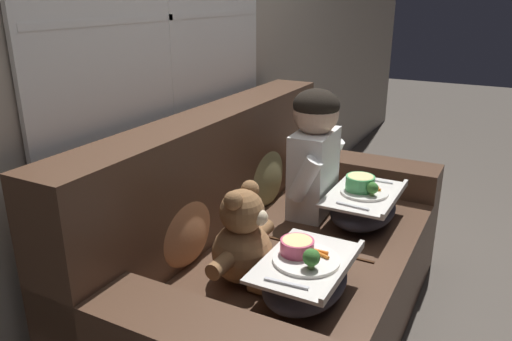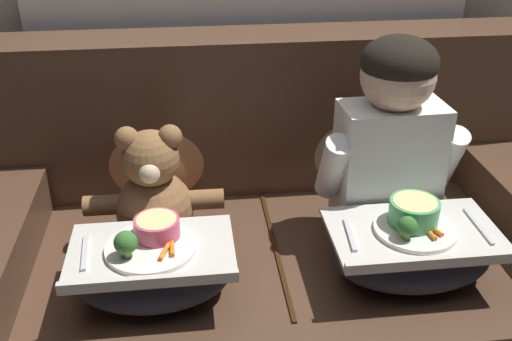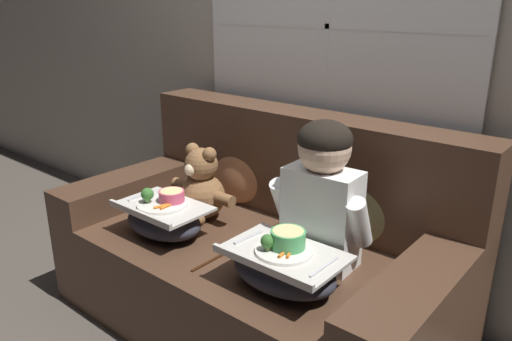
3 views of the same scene
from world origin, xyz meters
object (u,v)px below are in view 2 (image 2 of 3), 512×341
Objects in this scene: throw_pillow_behind_child at (362,136)px; child_figure at (392,129)px; couch at (269,252)px; lap_tray_child at (412,250)px; teddy_bear at (154,196)px; lap_tray_teddy at (153,269)px; throw_pillow_behind_teddy at (156,147)px.

child_figure reaches higher than throw_pillow_behind_child.
couch reaches higher than lap_tray_child.
throw_pillow_behind_child reaches higher than lap_tray_child.
throw_pillow_behind_child reaches higher than teddy_bear.
lap_tray_teddy is at bearing -89.99° from teddy_bear.
throw_pillow_behind_teddy is 0.91× the size of lap_tray_teddy.
couch is at bearing -147.15° from throw_pillow_behind_child.
child_figure is 0.34m from lap_tray_child.
throw_pillow_behind_child is 0.52m from lap_tray_child.
child_figure is 0.75m from lap_tray_teddy.
child_figure is (0.34, -0.05, 0.42)m from couch.
teddy_bear is 0.72m from lap_tray_child.
lap_tray_child is at bearing -0.03° from lap_tray_teddy.
throw_pillow_behind_teddy is 0.94× the size of teddy_bear.
throw_pillow_behind_teddy is at bearing 142.77° from lap_tray_child.
couch reaches higher than teddy_bear.
child_figure reaches higher than lap_tray_teddy.
throw_pillow_behind_child is (0.34, 0.22, 0.28)m from couch.
couch is 4.06× the size of lap_tray_child.
child_figure is 1.34× the size of lap_tray_child.
throw_pillow_behind_child is 1.06× the size of throw_pillow_behind_teddy.
teddy_bear is at bearing -170.70° from couch.
lap_tray_child is (0.67, -0.24, -0.07)m from teddy_bear.
child_figure is 0.69m from teddy_bear.
throw_pillow_behind_child is at bearing 37.20° from lap_tray_teddy.
teddy_bear is (-0.67, -0.00, -0.17)m from child_figure.
child_figure is at bearing 19.82° from lap_tray_teddy.
lap_tray_teddy is (-0.67, -0.51, -0.10)m from throw_pillow_behind_child.
throw_pillow_behind_teddy is 0.63× the size of child_figure.
throw_pillow_behind_teddy is at bearing 89.99° from teddy_bear.
lap_tray_child is (-0.00, -0.24, -0.24)m from child_figure.
teddy_bear is at bearing -90.01° from throw_pillow_behind_teddy.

